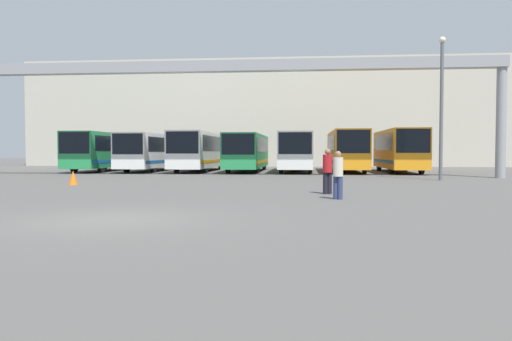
{
  "coord_description": "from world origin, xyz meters",
  "views": [
    {
      "loc": [
        4.63,
        -11.51,
        1.65
      ],
      "look_at": [
        1.27,
        23.07,
        0.3
      ],
      "focal_mm": 35.0,
      "sensor_mm": 36.0,
      "label": 1
    }
  ],
  "objects_px": {
    "bus_slot_3": "(248,150)",
    "lamp_post": "(442,102)",
    "bus_slot_4": "(296,150)",
    "traffic_cone": "(73,178)",
    "bus_slot_0": "(103,149)",
    "pedestrian_far_center": "(327,170)",
    "bus_slot_1": "(154,150)",
    "bus_slot_5": "(346,149)",
    "pedestrian_mid_left": "(338,174)",
    "bus_slot_6": "(399,148)",
    "bus_slot_2": "(200,149)"
  },
  "relations": [
    {
      "from": "bus_slot_3",
      "to": "lamp_post",
      "type": "xyz_separation_m",
      "value": [
        12.29,
        -11.49,
        2.66
      ]
    },
    {
      "from": "bus_slot_3",
      "to": "lamp_post",
      "type": "relative_size",
      "value": 1.47
    },
    {
      "from": "bus_slot_4",
      "to": "traffic_cone",
      "type": "distance_m",
      "value": 20.16
    },
    {
      "from": "bus_slot_0",
      "to": "pedestrian_far_center",
      "type": "distance_m",
      "value": 26.88
    },
    {
      "from": "bus_slot_1",
      "to": "bus_slot_3",
      "type": "xyz_separation_m",
      "value": [
        7.97,
        -0.29,
        -0.02
      ]
    },
    {
      "from": "bus_slot_3",
      "to": "bus_slot_5",
      "type": "distance_m",
      "value": 7.97
    },
    {
      "from": "pedestrian_mid_left",
      "to": "bus_slot_3",
      "type": "bearing_deg",
      "value": -48.94
    },
    {
      "from": "bus_slot_5",
      "to": "pedestrian_far_center",
      "type": "distance_m",
      "value": 21.46
    },
    {
      "from": "bus_slot_3",
      "to": "bus_slot_5",
      "type": "bearing_deg",
      "value": 1.02
    },
    {
      "from": "bus_slot_5",
      "to": "bus_slot_4",
      "type": "bearing_deg",
      "value": -177.64
    },
    {
      "from": "bus_slot_1",
      "to": "bus_slot_6",
      "type": "bearing_deg",
      "value": -2.93
    },
    {
      "from": "bus_slot_0",
      "to": "bus_slot_2",
      "type": "height_order",
      "value": "bus_slot_2"
    },
    {
      "from": "bus_slot_3",
      "to": "bus_slot_6",
      "type": "xyz_separation_m",
      "value": [
        11.95,
        -0.73,
        0.16
      ]
    },
    {
      "from": "bus_slot_3",
      "to": "pedestrian_far_center",
      "type": "relative_size",
      "value": 6.76
    },
    {
      "from": "bus_slot_6",
      "to": "pedestrian_mid_left",
      "type": "height_order",
      "value": "bus_slot_6"
    },
    {
      "from": "pedestrian_far_center",
      "to": "bus_slot_1",
      "type": "bearing_deg",
      "value": -74.82
    },
    {
      "from": "bus_slot_3",
      "to": "bus_slot_0",
      "type": "bearing_deg",
      "value": -176.47
    },
    {
      "from": "bus_slot_6",
      "to": "bus_slot_1",
      "type": "bearing_deg",
      "value": 177.07
    },
    {
      "from": "bus_slot_2",
      "to": "bus_slot_4",
      "type": "bearing_deg",
      "value": -2.41
    },
    {
      "from": "bus_slot_3",
      "to": "pedestrian_mid_left",
      "type": "relative_size",
      "value": 7.13
    },
    {
      "from": "bus_slot_5",
      "to": "pedestrian_mid_left",
      "type": "distance_m",
      "value": 23.53
    },
    {
      "from": "bus_slot_2",
      "to": "pedestrian_far_center",
      "type": "distance_m",
      "value": 23.49
    },
    {
      "from": "bus_slot_1",
      "to": "bus_slot_5",
      "type": "distance_m",
      "value": 15.94
    },
    {
      "from": "bus_slot_0",
      "to": "bus_slot_3",
      "type": "distance_m",
      "value": 11.97
    },
    {
      "from": "bus_slot_0",
      "to": "bus_slot_2",
      "type": "xyz_separation_m",
      "value": [
        7.97,
        1.05,
        0.01
      ]
    },
    {
      "from": "bus_slot_6",
      "to": "lamp_post",
      "type": "distance_m",
      "value": 11.06
    },
    {
      "from": "bus_slot_0",
      "to": "bus_slot_4",
      "type": "xyz_separation_m",
      "value": [
        15.94,
        0.72,
        -0.04
      ]
    },
    {
      "from": "bus_slot_0",
      "to": "bus_slot_2",
      "type": "relative_size",
      "value": 0.83
    },
    {
      "from": "bus_slot_1",
      "to": "lamp_post",
      "type": "distance_m",
      "value": 23.58
    },
    {
      "from": "bus_slot_1",
      "to": "lamp_post",
      "type": "xyz_separation_m",
      "value": [
        20.25,
        -11.79,
        2.64
      ]
    },
    {
      "from": "pedestrian_mid_left",
      "to": "pedestrian_far_center",
      "type": "bearing_deg",
      "value": -55.83
    },
    {
      "from": "bus_slot_3",
      "to": "bus_slot_6",
      "type": "distance_m",
      "value": 11.97
    },
    {
      "from": "bus_slot_1",
      "to": "bus_slot_5",
      "type": "height_order",
      "value": "bus_slot_5"
    },
    {
      "from": "bus_slot_3",
      "to": "bus_slot_4",
      "type": "xyz_separation_m",
      "value": [
        3.98,
        -0.02,
        0.04
      ]
    },
    {
      "from": "bus_slot_5",
      "to": "pedestrian_far_center",
      "type": "xyz_separation_m",
      "value": [
        -2.45,
        -21.3,
        -0.92
      ]
    },
    {
      "from": "bus_slot_6",
      "to": "bus_slot_0",
      "type": "bearing_deg",
      "value": -179.97
    },
    {
      "from": "pedestrian_far_center",
      "to": "bus_slot_2",
      "type": "bearing_deg",
      "value": -83.1
    },
    {
      "from": "bus_slot_0",
      "to": "bus_slot_5",
      "type": "xyz_separation_m",
      "value": [
        19.92,
        0.88,
        0.04
      ]
    },
    {
      "from": "bus_slot_0",
      "to": "bus_slot_6",
      "type": "distance_m",
      "value": 23.9
    },
    {
      "from": "bus_slot_1",
      "to": "pedestrian_mid_left",
      "type": "height_order",
      "value": "bus_slot_1"
    },
    {
      "from": "bus_slot_2",
      "to": "pedestrian_mid_left",
      "type": "xyz_separation_m",
      "value": [
        9.76,
        -23.58,
        -0.94
      ]
    },
    {
      "from": "bus_slot_2",
      "to": "bus_slot_1",
      "type": "bearing_deg",
      "value": -179.72
    },
    {
      "from": "bus_slot_0",
      "to": "pedestrian_mid_left",
      "type": "relative_size",
      "value": 6.24
    },
    {
      "from": "bus_slot_6",
      "to": "pedestrian_mid_left",
      "type": "bearing_deg",
      "value": -105.32
    },
    {
      "from": "bus_slot_5",
      "to": "traffic_cone",
      "type": "xyz_separation_m",
      "value": [
        -14.61,
        -17.23,
        -1.5
      ]
    },
    {
      "from": "bus_slot_5",
      "to": "pedestrian_far_center",
      "type": "relative_size",
      "value": 6.92
    },
    {
      "from": "bus_slot_2",
      "to": "traffic_cone",
      "type": "bearing_deg",
      "value": -98.68
    },
    {
      "from": "bus_slot_2",
      "to": "pedestrian_far_center",
      "type": "xyz_separation_m",
      "value": [
        9.5,
        -21.47,
        -0.89
      ]
    },
    {
      "from": "bus_slot_5",
      "to": "bus_slot_6",
      "type": "xyz_separation_m",
      "value": [
        3.98,
        -0.87,
        0.03
      ]
    },
    {
      "from": "bus_slot_5",
      "to": "lamp_post",
      "type": "distance_m",
      "value": 12.67
    }
  ]
}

